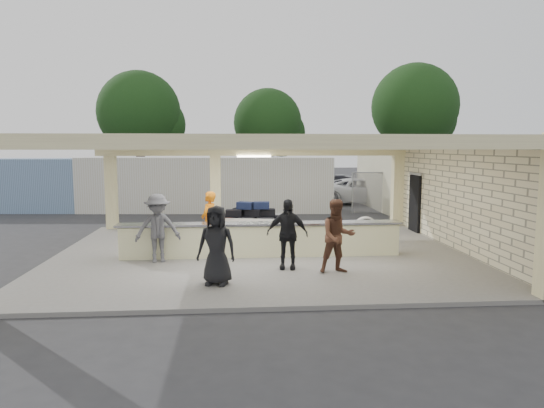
{
  "coord_description": "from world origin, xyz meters",
  "views": [
    {
      "loc": [
        -0.74,
        -14.26,
        3.26
      ],
      "look_at": [
        0.43,
        1.0,
        1.44
      ],
      "focal_mm": 32.0,
      "sensor_mm": 36.0,
      "label": 1
    }
  ],
  "objects": [
    {
      "name": "ground",
      "position": [
        0.0,
        0.0,
        0.0
      ],
      "size": [
        120.0,
        120.0,
        0.0
      ],
      "primitive_type": "plane",
      "color": "#2C2C2F",
      "rests_on": "ground"
    },
    {
      "name": "car_white_a",
      "position": [
        6.46,
        12.88,
        0.73
      ],
      "size": [
        5.13,
        2.52,
        1.45
      ],
      "primitive_type": "imported",
      "rotation": [
        0.0,
        0.0,
        1.55
      ],
      "color": "white",
      "rests_on": "ground"
    },
    {
      "name": "drum_fan",
      "position": [
        3.5,
        1.01,
        0.57
      ],
      "size": [
        0.82,
        0.44,
        0.88
      ],
      "rotation": [
        0.0,
        0.0,
        -0.09
      ],
      "color": "silver",
      "rests_on": "pavilion"
    },
    {
      "name": "car_white_b",
      "position": [
        11.97,
        14.43,
        0.72
      ],
      "size": [
        4.81,
        2.6,
        1.44
      ],
      "primitive_type": "imported",
      "rotation": [
        0.0,
        0.0,
        1.36
      ],
      "color": "white",
      "rests_on": "ground"
    },
    {
      "name": "tree_right",
      "position": [
        14.32,
        25.16,
        6.21
      ],
      "size": [
        7.2,
        7.0,
        10.0
      ],
      "color": "#382619",
      "rests_on": "ground"
    },
    {
      "name": "container_white",
      "position": [
        -2.15,
        10.39,
        1.36
      ],
      "size": [
        12.69,
        3.42,
        2.72
      ],
      "primitive_type": "cube",
      "rotation": [
        0.0,
        0.0,
        -0.07
      ],
      "color": "silver",
      "rests_on": "ground"
    },
    {
      "name": "passenger_c",
      "position": [
        -2.86,
        -1.0,
        1.04
      ],
      "size": [
        1.28,
        0.66,
        1.88
      ],
      "primitive_type": "imported",
      "rotation": [
        0.0,
        0.0,
        0.21
      ],
      "color": "#4D4D52",
      "rests_on": "pavilion"
    },
    {
      "name": "pavilion",
      "position": [
        0.21,
        0.66,
        1.35
      ],
      "size": [
        12.01,
        10.0,
        3.55
      ],
      "color": "slate",
      "rests_on": "ground"
    },
    {
      "name": "baggage_handler",
      "position": [
        -1.54,
        0.3,
        1.01
      ],
      "size": [
        0.59,
        0.75,
        1.82
      ],
      "primitive_type": "imported",
      "rotation": [
        0.0,
        0.0,
        4.32
      ],
      "color": "#D6680B",
      "rests_on": "pavilion"
    },
    {
      "name": "adjacent_building",
      "position": [
        9.5,
        10.0,
        1.6
      ],
      "size": [
        6.0,
        8.0,
        3.2
      ],
      "primitive_type": "cube",
      "color": "beige",
      "rests_on": "ground"
    },
    {
      "name": "luggage_cart",
      "position": [
        -0.25,
        1.84,
        0.82
      ],
      "size": [
        2.48,
        1.8,
        1.31
      ],
      "rotation": [
        0.0,
        0.0,
        -0.2
      ],
      "color": "silver",
      "rests_on": "pavilion"
    },
    {
      "name": "fence",
      "position": [
        11.0,
        9.0,
        1.05
      ],
      "size": [
        12.06,
        0.06,
        2.03
      ],
      "color": "gray",
      "rests_on": "ground"
    },
    {
      "name": "container_blue",
      "position": [
        -12.15,
        11.16,
        1.33
      ],
      "size": [
        10.34,
        3.17,
        2.65
      ],
      "primitive_type": "cube",
      "rotation": [
        0.0,
        0.0,
        -0.07
      ],
      "color": "#7697BD",
      "rests_on": "ground"
    },
    {
      "name": "passenger_b",
      "position": [
        0.59,
        -2.0,
        1.01
      ],
      "size": [
        1.12,
        0.56,
        1.82
      ],
      "primitive_type": "imported",
      "rotation": [
        0.0,
        0.0,
        -0.17
      ],
      "color": "black",
      "rests_on": "pavilion"
    },
    {
      "name": "tree_mid",
      "position": [
        2.32,
        26.16,
        4.96
      ],
      "size": [
        6.0,
        5.6,
        8.0
      ],
      "color": "#382619",
      "rests_on": "ground"
    },
    {
      "name": "car_dark",
      "position": [
        6.23,
        15.67,
        0.73
      ],
      "size": [
        4.63,
        2.52,
        1.46
      ],
      "primitive_type": "imported",
      "rotation": [
        0.0,
        0.0,
        1.34
      ],
      "color": "black",
      "rests_on": "ground"
    },
    {
      "name": "tree_left",
      "position": [
        -7.68,
        24.16,
        5.59
      ],
      "size": [
        6.6,
        6.3,
        9.0
      ],
      "color": "#382619",
      "rests_on": "ground"
    },
    {
      "name": "passenger_d",
      "position": [
        -1.18,
        -3.3,
        1.01
      ],
      "size": [
        0.96,
        0.57,
        1.83
      ],
      "primitive_type": "imported",
      "rotation": [
        0.0,
        0.0,
        -0.25
      ],
      "color": "black",
      "rests_on": "pavilion"
    },
    {
      "name": "baggage_counter",
      "position": [
        0.0,
        -0.5,
        0.59
      ],
      "size": [
        8.2,
        0.58,
        0.98
      ],
      "color": "beige",
      "rests_on": "pavilion"
    },
    {
      "name": "passenger_a",
      "position": [
        1.81,
        -2.5,
        1.03
      ],
      "size": [
        0.94,
        0.49,
        1.86
      ],
      "primitive_type": "imported",
      "rotation": [
        0.0,
        0.0,
        0.11
      ],
      "color": "brown",
      "rests_on": "pavilion"
    }
  ]
}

